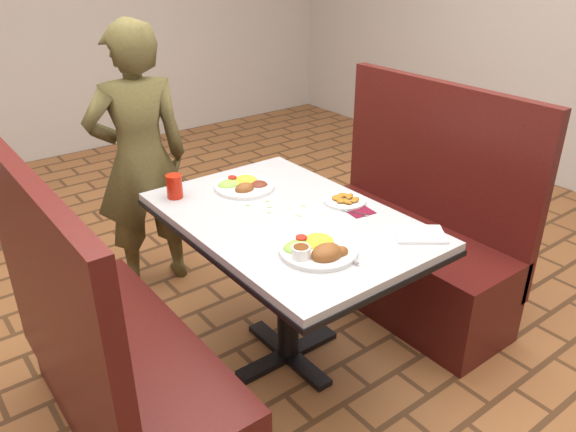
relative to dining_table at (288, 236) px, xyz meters
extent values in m
plane|color=#9B5E32|center=(0.00, 0.00, -0.65)|extent=(7.00, 7.00, 0.00)
cube|color=#B5B7BA|center=(0.00, 0.00, 0.08)|extent=(0.80, 1.20, 0.03)
cube|color=black|center=(0.00, 0.00, 0.05)|extent=(0.81, 1.21, 0.02)
cylinder|color=black|center=(0.00, 0.00, -0.30)|extent=(0.10, 0.10, 0.69)
cube|color=black|center=(0.00, 0.00, -0.64)|extent=(0.55, 0.08, 0.03)
cube|color=black|center=(0.00, 0.00, -0.64)|extent=(0.08, 0.55, 0.03)
cube|color=#501612|center=(-0.75, 0.00, -0.43)|extent=(0.45, 1.20, 0.45)
cube|color=#501612|center=(-0.97, 0.00, 0.05)|extent=(0.06, 1.20, 0.95)
cube|color=#501612|center=(0.75, 0.00, -0.43)|extent=(0.45, 1.20, 0.45)
cube|color=#501612|center=(0.97, 0.00, 0.05)|extent=(0.06, 1.20, 0.95)
imported|color=brown|center=(-0.20, 1.04, 0.08)|extent=(0.59, 0.44, 1.47)
cylinder|color=white|center=(-0.10, -0.31, 0.10)|extent=(0.29, 0.29, 0.02)
ellipsoid|color=yellow|center=(-0.07, -0.27, 0.14)|extent=(0.12, 0.12, 0.05)
ellipsoid|color=#95D153|center=(-0.15, -0.26, 0.13)|extent=(0.12, 0.10, 0.04)
cylinder|color=red|center=(-0.12, -0.24, 0.13)|extent=(0.04, 0.04, 0.01)
ellipsoid|color=brown|center=(-0.11, -0.37, 0.15)|extent=(0.13, 0.10, 0.07)
ellipsoid|color=brown|center=(-0.06, -0.39, 0.14)|extent=(0.07, 0.05, 0.05)
cylinder|color=white|center=(-0.19, -0.32, 0.13)|extent=(0.07, 0.07, 0.04)
cylinder|color=brown|center=(-0.19, -0.32, 0.16)|extent=(0.06, 0.06, 0.01)
cylinder|color=white|center=(0.02, 0.36, 0.10)|extent=(0.28, 0.28, 0.02)
ellipsoid|color=yellow|center=(0.05, 0.39, 0.14)|extent=(0.11, 0.11, 0.05)
ellipsoid|color=#95D153|center=(-0.03, 0.41, 0.13)|extent=(0.11, 0.09, 0.04)
cylinder|color=red|center=(0.00, 0.43, 0.13)|extent=(0.04, 0.04, 0.01)
ellipsoid|color=maroon|center=(0.07, 0.32, 0.13)|extent=(0.08, 0.08, 0.03)
ellipsoid|color=brown|center=(-0.01, 0.31, 0.14)|extent=(0.09, 0.07, 0.05)
cylinder|color=white|center=(0.28, -0.04, 0.10)|extent=(0.18, 0.18, 0.01)
cube|color=maroon|center=(0.27, -0.15, 0.10)|extent=(0.12, 0.12, 0.00)
cube|color=silver|center=(0.24, -0.15, 0.10)|extent=(0.06, 0.12, 0.00)
cylinder|color=#B81B0C|center=(-0.29, 0.46, 0.15)|extent=(0.07, 0.07, 0.11)
cube|color=white|center=(0.30, -0.45, 0.10)|extent=(0.24, 0.23, 0.01)
cube|color=silver|center=(-0.05, -0.39, 0.11)|extent=(0.02, 0.17, 0.00)
cube|color=silver|center=(-0.06, -0.38, 0.11)|extent=(0.04, 0.13, 0.00)
camera|label=1|loc=(-1.29, -1.67, 1.14)|focal=35.00mm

